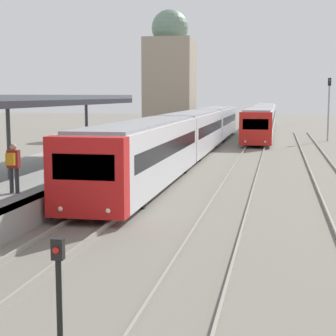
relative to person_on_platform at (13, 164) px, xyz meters
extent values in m
cube|color=#4C515B|center=(-1.71, 3.09, 2.19)|extent=(4.00, 22.76, 0.20)
cube|color=black|center=(0.25, 3.09, 1.97)|extent=(0.08, 22.76, 0.24)
cylinder|color=#47474C|center=(-1.71, 3.09, 0.55)|extent=(0.16, 0.16, 3.07)
cylinder|color=#47474C|center=(-1.71, 12.19, 0.55)|extent=(0.16, 0.16, 3.07)
cylinder|color=#2D2D33|center=(-0.10, 0.04, -0.56)|extent=(0.14, 0.14, 0.85)
cylinder|color=#2D2D33|center=(0.10, 0.04, -0.56)|extent=(0.14, 0.14, 0.85)
cube|color=maroon|center=(0.00, 0.04, 0.16)|extent=(0.40, 0.22, 0.60)
sphere|color=tan|center=(0.00, 0.04, 0.57)|extent=(0.22, 0.22, 0.22)
cube|color=orange|center=(0.00, -0.16, 0.18)|extent=(0.30, 0.18, 0.40)
cube|color=red|center=(2.70, -0.38, -0.31)|extent=(2.61, 0.70, 2.58)
cube|color=black|center=(2.70, -0.71, 0.05)|extent=(2.04, 0.04, 0.82)
sphere|color=#EFEACC|center=(1.92, -0.72, -1.30)|extent=(0.16, 0.16, 0.16)
sphere|color=#EFEACC|center=(3.49, -0.72, -1.30)|extent=(0.16, 0.16, 0.16)
cube|color=silver|center=(2.70, 7.35, -0.31)|extent=(2.61, 14.75, 2.58)
cube|color=gray|center=(2.70, 7.35, 1.04)|extent=(2.30, 14.46, 0.12)
cube|color=black|center=(2.70, 7.35, -0.03)|extent=(2.63, 13.57, 0.67)
cylinder|color=black|center=(1.59, 2.55, -1.52)|extent=(0.12, 0.70, 0.70)
cylinder|color=black|center=(3.81, 2.55, -1.52)|extent=(0.12, 0.70, 0.70)
cylinder|color=black|center=(1.59, 12.14, -1.52)|extent=(0.12, 0.70, 0.70)
cylinder|color=black|center=(3.81, 12.14, -1.52)|extent=(0.12, 0.70, 0.70)
cube|color=silver|center=(2.70, 22.45, -0.31)|extent=(2.61, 14.75, 2.58)
cube|color=gray|center=(2.70, 22.45, 1.04)|extent=(2.30, 14.46, 0.12)
cube|color=black|center=(2.70, 22.45, -0.03)|extent=(2.63, 13.57, 0.67)
cylinder|color=black|center=(1.59, 17.65, -1.52)|extent=(0.12, 0.70, 0.70)
cylinder|color=black|center=(3.81, 17.65, -1.52)|extent=(0.12, 0.70, 0.70)
cylinder|color=black|center=(1.59, 27.24, -1.52)|extent=(0.12, 0.70, 0.70)
cylinder|color=black|center=(3.81, 27.24, -1.52)|extent=(0.12, 0.70, 0.70)
cube|color=silver|center=(2.70, 37.55, -0.31)|extent=(2.61, 14.75, 2.58)
cube|color=gray|center=(2.70, 37.55, 1.04)|extent=(2.30, 14.46, 0.12)
cube|color=black|center=(2.70, 37.55, -0.03)|extent=(2.63, 13.57, 0.67)
cylinder|color=black|center=(1.59, 32.75, -1.52)|extent=(0.12, 0.70, 0.70)
cylinder|color=black|center=(3.81, 32.75, -1.52)|extent=(0.12, 0.70, 0.70)
cylinder|color=black|center=(1.59, 42.34, -1.52)|extent=(0.12, 0.70, 0.70)
cylinder|color=black|center=(3.81, 42.34, -1.52)|extent=(0.12, 0.70, 0.70)
cube|color=red|center=(6.90, 27.03, -0.31)|extent=(2.53, 0.70, 2.57)
cube|color=black|center=(6.90, 26.70, 0.05)|extent=(1.97, 0.04, 0.82)
sphere|color=#EFEACC|center=(6.14, 26.69, -1.30)|extent=(0.16, 0.16, 0.16)
sphere|color=#EFEACC|center=(7.65, 26.69, -1.30)|extent=(0.16, 0.16, 0.16)
cube|color=silver|center=(6.90, 34.30, -0.31)|extent=(2.53, 13.86, 2.57)
cube|color=gray|center=(6.90, 34.30, 1.03)|extent=(2.23, 13.58, 0.12)
cube|color=black|center=(6.90, 34.30, -0.03)|extent=(2.55, 12.75, 0.67)
cylinder|color=black|center=(5.82, 29.80, -1.52)|extent=(0.12, 0.70, 0.70)
cylinder|color=black|center=(7.97, 29.80, -1.52)|extent=(0.12, 0.70, 0.70)
cylinder|color=black|center=(5.82, 38.81, -1.52)|extent=(0.12, 0.70, 0.70)
cylinder|color=black|center=(7.97, 38.81, -1.52)|extent=(0.12, 0.70, 0.70)
cube|color=silver|center=(6.90, 48.51, -0.31)|extent=(2.53, 13.86, 2.57)
cube|color=gray|center=(6.90, 48.51, 1.03)|extent=(2.23, 13.58, 0.12)
cube|color=black|center=(6.90, 48.51, -0.03)|extent=(2.55, 12.75, 0.67)
cylinder|color=black|center=(5.82, 44.01, -1.52)|extent=(0.12, 0.70, 0.70)
cylinder|color=black|center=(7.97, 44.01, -1.52)|extent=(0.12, 0.70, 0.70)
cylinder|color=black|center=(5.82, 53.02, -1.52)|extent=(0.12, 0.70, 0.70)
cylinder|color=black|center=(7.97, 53.02, -1.52)|extent=(0.12, 0.70, 0.70)
cube|color=silver|center=(6.90, 62.72, -0.31)|extent=(2.53, 13.86, 2.57)
cube|color=gray|center=(6.90, 62.72, 1.03)|extent=(2.23, 13.58, 0.12)
cube|color=black|center=(6.90, 62.72, -0.03)|extent=(2.55, 12.75, 0.67)
cylinder|color=black|center=(5.82, 58.22, -1.52)|extent=(0.12, 0.70, 0.70)
cylinder|color=black|center=(7.97, 58.22, -1.52)|extent=(0.12, 0.70, 0.70)
cylinder|color=black|center=(5.82, 67.22, -1.52)|extent=(0.12, 0.70, 0.70)
cylinder|color=black|center=(7.97, 67.22, -1.52)|extent=(0.12, 0.70, 0.70)
cylinder|color=black|center=(5.10, -8.68, -1.15)|extent=(0.10, 0.10, 1.44)
cube|color=black|center=(5.10, -8.68, -0.25)|extent=(0.20, 0.14, 0.36)
sphere|color=red|center=(5.10, -8.77, -0.25)|extent=(0.11, 0.11, 0.11)
cylinder|color=gray|center=(13.04, 35.52, 0.98)|extent=(0.14, 0.14, 5.69)
cube|color=black|center=(13.04, 35.52, 3.47)|extent=(0.28, 0.20, 0.70)
sphere|color=green|center=(13.04, 35.40, 3.61)|extent=(0.14, 0.14, 0.14)
cube|color=gray|center=(-3.00, 43.08, 3.23)|extent=(5.09, 5.09, 10.20)
sphere|color=slate|center=(-3.00, 43.08, 9.41)|extent=(3.91, 3.91, 3.91)
camera|label=1|loc=(8.61, -17.14, 2.26)|focal=60.00mm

